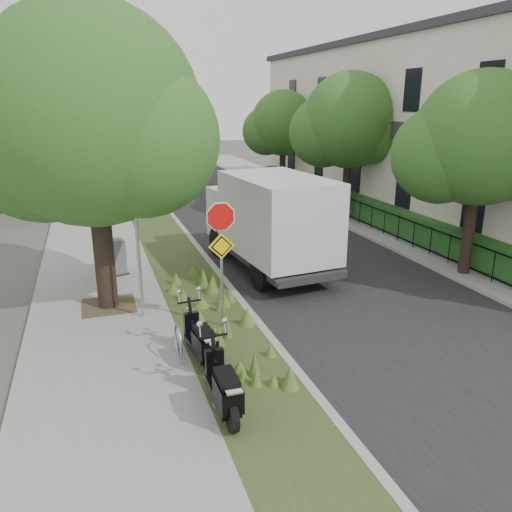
% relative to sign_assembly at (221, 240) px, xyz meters
% --- Properties ---
extents(ground, '(120.00, 120.00, 0.00)m').
position_rel_sign_assembly_xyz_m(ground, '(1.40, -0.58, -2.33)').
color(ground, '#4C5147').
rests_on(ground, ground).
extents(sidewalk_near, '(3.50, 60.00, 0.12)m').
position_rel_sign_assembly_xyz_m(sidewalk_near, '(-2.85, 9.42, -2.27)').
color(sidewalk_near, gray).
rests_on(sidewalk_near, ground).
extents(verge, '(2.00, 60.00, 0.12)m').
position_rel_sign_assembly_xyz_m(verge, '(-0.10, 9.42, -2.27)').
color(verge, '#31441D').
rests_on(verge, ground).
extents(kerb_near, '(0.20, 60.00, 0.13)m').
position_rel_sign_assembly_xyz_m(kerb_near, '(0.90, 9.42, -2.26)').
color(kerb_near, '#9E9991').
rests_on(kerb_near, ground).
extents(road, '(7.00, 60.00, 0.01)m').
position_rel_sign_assembly_xyz_m(road, '(4.40, 9.42, -2.32)').
color(road, black).
rests_on(road, ground).
extents(kerb_far, '(0.20, 60.00, 0.13)m').
position_rel_sign_assembly_xyz_m(kerb_far, '(7.90, 9.42, -2.26)').
color(kerb_far, '#9E9991').
rests_on(kerb_far, ground).
extents(footpath_far, '(3.20, 60.00, 0.12)m').
position_rel_sign_assembly_xyz_m(footpath_far, '(9.60, 9.42, -2.27)').
color(footpath_far, gray).
rests_on(footpath_far, ground).
extents(street_tree_main, '(6.21, 5.54, 7.66)m').
position_rel_sign_assembly_xyz_m(street_tree_main, '(-2.68, 2.28, 2.48)').
color(street_tree_main, black).
rests_on(street_tree_main, ground).
extents(bare_post, '(0.08, 0.08, 4.00)m').
position_rel_sign_assembly_xyz_m(bare_post, '(-1.80, 1.22, -0.21)').
color(bare_post, '#A5A8AD').
rests_on(bare_post, ground).
extents(bike_hoop, '(0.06, 0.78, 0.77)m').
position_rel_sign_assembly_xyz_m(bike_hoop, '(-1.30, -1.18, -1.83)').
color(bike_hoop, '#A5A8AD').
rests_on(bike_hoop, ground).
extents(sign_assembly, '(0.94, 0.08, 3.22)m').
position_rel_sign_assembly_xyz_m(sign_assembly, '(0.00, 0.00, 0.00)').
color(sign_assembly, '#A5A8AD').
rests_on(sign_assembly, ground).
extents(fence_far, '(0.04, 24.00, 1.00)m').
position_rel_sign_assembly_xyz_m(fence_far, '(8.60, 9.42, -1.66)').
color(fence_far, black).
rests_on(fence_far, ground).
extents(hedge_far, '(1.00, 24.00, 1.10)m').
position_rel_sign_assembly_xyz_m(hedge_far, '(9.30, 9.42, -1.66)').
color(hedge_far, '#194719').
rests_on(hedge_far, footpath_far).
extents(terrace_houses, '(7.40, 26.40, 8.20)m').
position_rel_sign_assembly_xyz_m(terrace_houses, '(12.89, 9.42, 1.83)').
color(terrace_houses, beige).
rests_on(terrace_houses, ground).
extents(far_tree_a, '(4.60, 4.10, 6.22)m').
position_rel_sign_assembly_xyz_m(far_tree_a, '(8.34, 1.46, 1.80)').
color(far_tree_a, black).
rests_on(far_tree_a, ground).
extents(far_tree_b, '(4.83, 4.31, 6.56)m').
position_rel_sign_assembly_xyz_m(far_tree_b, '(8.34, 9.46, 2.04)').
color(far_tree_b, black).
rests_on(far_tree_b, ground).
extents(far_tree_c, '(4.37, 3.89, 5.93)m').
position_rel_sign_assembly_xyz_m(far_tree_c, '(8.34, 17.46, 1.63)').
color(far_tree_c, black).
rests_on(far_tree_c, ground).
extents(scooter_near, '(0.39, 1.88, 0.90)m').
position_rel_sign_assembly_xyz_m(scooter_near, '(-0.90, -3.52, -1.77)').
color(scooter_near, black).
rests_on(scooter_near, ground).
extents(scooter_far, '(0.49, 1.81, 0.86)m').
position_rel_sign_assembly_xyz_m(scooter_far, '(-0.88, -1.61, -1.79)').
color(scooter_far, black).
rests_on(scooter_far, ground).
extents(box_truck, '(2.89, 6.19, 2.71)m').
position_rel_sign_assembly_xyz_m(box_truck, '(2.69, 4.05, -0.56)').
color(box_truck, '#262628').
rests_on(box_truck, ground).
extents(utility_cabinet, '(0.98, 0.79, 1.13)m').
position_rel_sign_assembly_xyz_m(utility_cabinet, '(-2.32, 4.78, -1.66)').
color(utility_cabinet, '#262628').
rests_on(utility_cabinet, ground).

